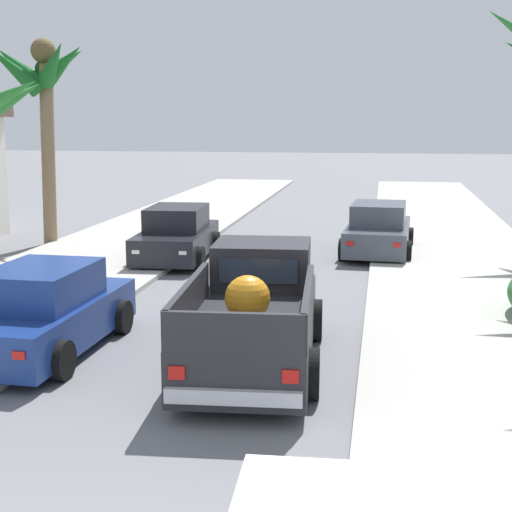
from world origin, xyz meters
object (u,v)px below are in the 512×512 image
object	(u,v)px
car_right_near	(177,235)
palm_tree_left_fore	(43,82)
pickup_truck	(255,316)
car_left_near	(44,312)
car_right_mid	(378,230)

from	to	relation	value
car_right_near	palm_tree_left_fore	xyz separation A→B (m)	(-4.75, 2.01, 4.37)
pickup_truck	palm_tree_left_fore	xyz separation A→B (m)	(-8.47, 10.49, 4.30)
car_left_near	palm_tree_left_fore	bearing A→B (deg)	114.28
car_left_near	car_right_near	bearing A→B (deg)	90.24
car_left_near	car_right_near	xyz separation A→B (m)	(-0.04, 8.61, 0.00)
car_right_near	palm_tree_left_fore	world-z (taller)	palm_tree_left_fore
car_right_mid	palm_tree_left_fore	world-z (taller)	palm_tree_left_fore
pickup_truck	car_right_mid	distance (m)	10.59
car_left_near	palm_tree_left_fore	xyz separation A→B (m)	(-4.79, 10.62, 4.37)
car_left_near	car_right_near	world-z (taller)	same
pickup_truck	car_right_near	size ratio (longest dim) A/B	1.23
car_right_near	car_right_mid	distance (m)	5.97
pickup_truck	car_right_near	bearing A→B (deg)	113.62
palm_tree_left_fore	car_right_near	bearing A→B (deg)	-22.87
car_left_near	car_right_mid	world-z (taller)	same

